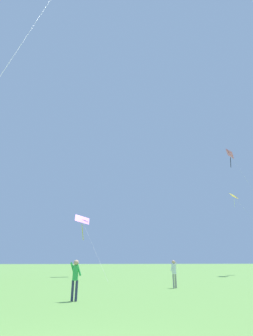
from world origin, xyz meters
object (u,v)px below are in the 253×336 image
Objects in this scene: kite_yellow_diamond at (236,199)px; person_with_spool at (75,276)px; kite_pink_low at (232,158)px; person_in_red_shirt at (174,271)px; kite_purple_streamer at (83,223)px.

person_with_spool is at bearing -136.79° from kite_yellow_diamond.
kite_pink_low reaches higher than person_in_red_shirt.
kite_yellow_diamond is 5.96m from kite_pink_low.
person_in_red_shirt is at bearing -68.04° from kite_purple_streamer.
kite_yellow_diamond is at bearing 43.21° from person_with_spool.
kite_yellow_diamond is 0.64× the size of kite_pink_low.
kite_purple_streamer is 0.59× the size of kite_pink_low.
kite_pink_low is at bearing 41.85° from person_with_spool.
person_in_red_shirt is at bearing -136.39° from kite_pink_low.
kite_purple_streamer is 19.69m from person_with_spool.
person_in_red_shirt is (-15.62, -15.79, -8.99)m from kite_yellow_diamond.
kite_yellow_diamond reaches higher than person_with_spool.
kite_yellow_diamond is 6.74× the size of person_in_red_shirt.
kite_pink_low is 31.88m from person_with_spool.
kite_pink_low is 10.71× the size of person_with_spool.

